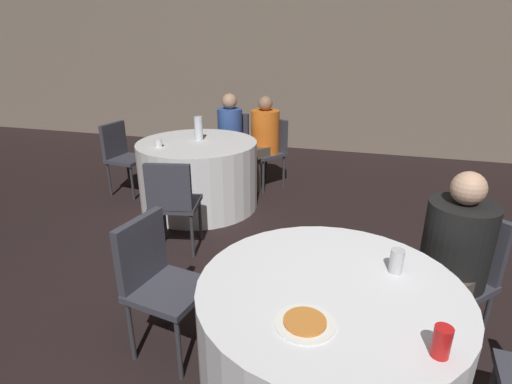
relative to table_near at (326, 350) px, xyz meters
name	(u,v)px	position (x,y,z in m)	size (l,w,h in m)	color
wall_back	(376,64)	(0.12, 5.09, 1.03)	(16.00, 0.06, 2.80)	gray
table_near	(326,350)	(0.00, 0.00, 0.00)	(1.24, 1.24, 0.74)	silver
table_far	(199,175)	(-1.67, 2.29, 0.00)	(1.30, 1.30, 0.74)	white
chair_near_northeast	(461,267)	(0.71, 0.75, 0.15)	(0.57, 0.57, 0.85)	#383842
chair_near_west	(156,274)	(-1.01, 0.18, 0.15)	(0.47, 0.46, 0.85)	#383842
chair_far_south	(172,198)	(-1.45, 1.26, 0.15)	(0.47, 0.48, 0.85)	#383842
chair_far_north	(233,140)	(-1.62, 3.35, 0.15)	(0.42, 0.42, 0.85)	#383842
chair_far_west	(121,152)	(-2.72, 2.43, 0.15)	(0.45, 0.45, 0.85)	#383842
chair_far_northeast	(270,146)	(-1.06, 3.16, 0.15)	(0.56, 0.56, 0.85)	#383842
person_orange_shirt	(261,143)	(-1.15, 3.03, 0.21)	(0.46, 0.49, 1.14)	#4C4238
person_black_shirt	(447,263)	(0.61, 0.64, 0.22)	(0.50, 0.51, 1.13)	#4C4238
person_blue_shirt	(228,139)	(-1.63, 3.19, 0.20)	(0.32, 0.50, 1.13)	black
pizza_plate_near	(305,322)	(-0.08, -0.28, 0.38)	(0.25, 0.25, 0.02)	white
soda_can_red	(442,342)	(0.42, -0.32, 0.43)	(0.07, 0.07, 0.12)	red
soda_can_silver	(397,261)	(0.29, 0.21, 0.43)	(0.07, 0.07, 0.12)	silver
bottle_far	(199,128)	(-1.68, 2.39, 0.50)	(0.09, 0.09, 0.26)	silver
cup_far	(159,143)	(-1.96, 1.99, 0.41)	(0.07, 0.07, 0.09)	white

